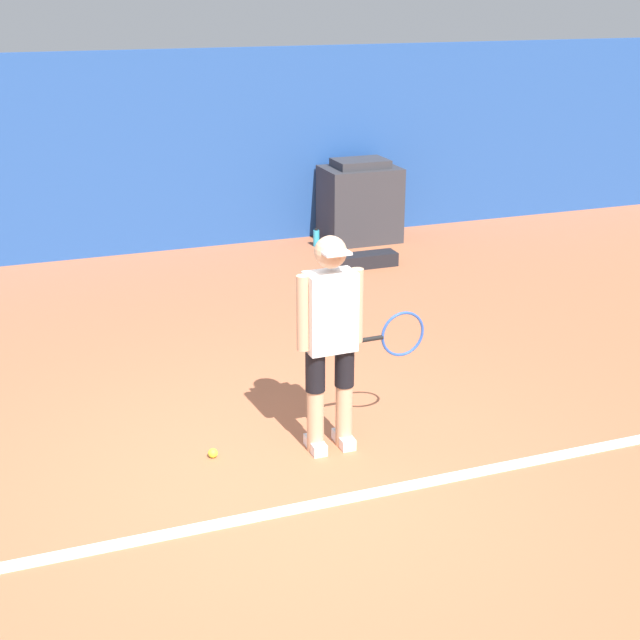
{
  "coord_description": "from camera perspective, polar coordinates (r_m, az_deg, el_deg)",
  "views": [
    {
      "loc": [
        -1.52,
        -4.99,
        3.12
      ],
      "look_at": [
        0.5,
        0.5,
        0.91
      ],
      "focal_mm": 50.0,
      "sensor_mm": 36.0,
      "label": 1
    }
  ],
  "objects": [
    {
      "name": "ground_plane",
      "position": [
        6.08,
        -2.82,
        -10.16
      ],
      "size": [
        24.0,
        24.0,
        0.0
      ],
      "primitive_type": "plane",
      "color": "#B76642"
    },
    {
      "name": "back_wall",
      "position": [
        11.03,
        -12.16,
        10.27
      ],
      "size": [
        24.0,
        0.1,
        2.41
      ],
      "color": "#234C99",
      "rests_on": "ground_plane"
    },
    {
      "name": "court_baseline",
      "position": [
        5.76,
        -1.62,
        -11.99
      ],
      "size": [
        21.6,
        0.1,
        0.01
      ],
      "color": "white",
      "rests_on": "ground_plane"
    },
    {
      "name": "tennis_player",
      "position": [
        6.1,
        0.78,
        -0.96
      ],
      "size": [
        0.97,
        0.29,
        1.57
      ],
      "rotation": [
        0.0,
        0.0,
        0.03
      ],
      "color": "tan",
      "rests_on": "ground_plane"
    },
    {
      "name": "tennis_ball",
      "position": [
        6.36,
        -6.87,
        -8.46
      ],
      "size": [
        0.07,
        0.07,
        0.07
      ],
      "color": "#D1E533",
      "rests_on": "ground_plane"
    },
    {
      "name": "covered_chair",
      "position": [
        11.5,
        2.57,
        7.54
      ],
      "size": [
        0.95,
        0.68,
        1.05
      ],
      "color": "#333338",
      "rests_on": "ground_plane"
    },
    {
      "name": "equipment_bag",
      "position": [
        10.48,
        2.84,
        3.84
      ],
      "size": [
        0.78,
        0.25,
        0.16
      ],
      "color": "black",
      "rests_on": "ground_plane"
    },
    {
      "name": "water_bottle",
      "position": [
        11.31,
        -0.24,
        5.28
      ],
      "size": [
        0.08,
        0.08,
        0.23
      ],
      "color": "#33ADD6",
      "rests_on": "ground_plane"
    }
  ]
}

